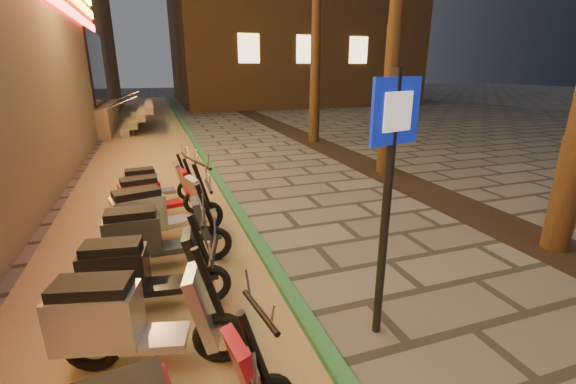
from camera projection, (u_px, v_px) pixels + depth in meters
name	position (u px, v px, depth m)	size (l,w,h in m)	color
parking_strip	(148.00, 166.00, 11.48)	(3.40, 60.00, 0.01)	#8C7251
green_curb	(206.00, 160.00, 12.00)	(0.18, 60.00, 0.10)	#24613A
planting_strip	(431.00, 193.00, 8.92)	(1.20, 40.00, 0.02)	black
pedestrian_sign	(390.00, 174.00, 3.72)	(0.60, 0.19, 2.79)	black
scooter_5	(128.00, 320.00, 3.58)	(1.79, 0.86, 1.26)	black
scooter_6	(139.00, 272.00, 4.49)	(1.69, 0.69, 1.19)	black
scooter_7	(154.00, 235.00, 5.43)	(1.74, 0.61, 1.23)	black
scooter_8	(157.00, 212.00, 6.23)	(1.82, 0.89, 1.28)	black
scooter_9	(154.00, 196.00, 7.19)	(1.64, 0.73, 1.15)	black
scooter_10	(153.00, 184.00, 8.07)	(1.51, 0.56, 1.06)	black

